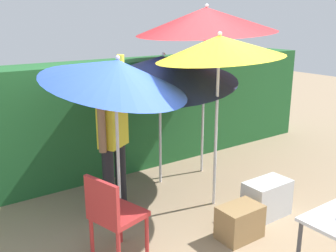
{
  "coord_description": "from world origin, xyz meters",
  "views": [
    {
      "loc": [
        -2.45,
        -3.17,
        2.3
      ],
      "look_at": [
        0.0,
        0.3,
        1.1
      ],
      "focal_mm": 41.18,
      "sensor_mm": 36.0,
      "label": 1
    }
  ],
  "objects_px": {
    "person_vendor": "(113,137)",
    "chair_plastic": "(113,213)",
    "umbrella_rainbow": "(206,20)",
    "umbrella_yellow": "(219,47)",
    "umbrella_orange": "(117,73)",
    "cooler_box": "(267,199)",
    "crate_cardboard": "(240,222)",
    "umbrella_navy": "(162,69)"
  },
  "relations": [
    {
      "from": "person_vendor",
      "to": "chair_plastic",
      "type": "distance_m",
      "value": 1.16
    },
    {
      "from": "umbrella_rainbow",
      "to": "chair_plastic",
      "type": "relative_size",
      "value": 2.82
    },
    {
      "from": "chair_plastic",
      "to": "umbrella_yellow",
      "type": "bearing_deg",
      "value": 11.77
    },
    {
      "from": "umbrella_orange",
      "to": "person_vendor",
      "type": "distance_m",
      "value": 0.85
    },
    {
      "from": "cooler_box",
      "to": "chair_plastic",
      "type": "bearing_deg",
      "value": 172.39
    },
    {
      "from": "chair_plastic",
      "to": "crate_cardboard",
      "type": "distance_m",
      "value": 1.4
    },
    {
      "from": "umbrella_navy",
      "to": "cooler_box",
      "type": "xyz_separation_m",
      "value": [
        0.47,
        -1.53,
        -1.41
      ]
    },
    {
      "from": "umbrella_yellow",
      "to": "person_vendor",
      "type": "bearing_deg",
      "value": 150.03
    },
    {
      "from": "umbrella_orange",
      "to": "crate_cardboard",
      "type": "xyz_separation_m",
      "value": [
        0.85,
        -1.08,
        -1.55
      ]
    },
    {
      "from": "umbrella_rainbow",
      "to": "person_vendor",
      "type": "xyz_separation_m",
      "value": [
        -1.66,
        -0.3,
        -1.33
      ]
    },
    {
      "from": "person_vendor",
      "to": "chair_plastic",
      "type": "bearing_deg",
      "value": -118.44
    },
    {
      "from": "umbrella_orange",
      "to": "crate_cardboard",
      "type": "relative_size",
      "value": 4.45
    },
    {
      "from": "umbrella_navy",
      "to": "crate_cardboard",
      "type": "xyz_separation_m",
      "value": [
        -0.14,
        -1.69,
        -1.45
      ]
    },
    {
      "from": "person_vendor",
      "to": "chair_plastic",
      "type": "xyz_separation_m",
      "value": [
        -0.52,
        -0.95,
        -0.42
      ]
    },
    {
      "from": "umbrella_rainbow",
      "to": "umbrella_orange",
      "type": "height_order",
      "value": "umbrella_rainbow"
    },
    {
      "from": "umbrella_yellow",
      "to": "cooler_box",
      "type": "bearing_deg",
      "value": -62.14
    },
    {
      "from": "umbrella_orange",
      "to": "chair_plastic",
      "type": "relative_size",
      "value": 2.36
    },
    {
      "from": "crate_cardboard",
      "to": "chair_plastic",
      "type": "bearing_deg",
      "value": 162.23
    },
    {
      "from": "chair_plastic",
      "to": "person_vendor",
      "type": "bearing_deg",
      "value": 61.56
    },
    {
      "from": "chair_plastic",
      "to": "cooler_box",
      "type": "height_order",
      "value": "chair_plastic"
    },
    {
      "from": "umbrella_navy",
      "to": "crate_cardboard",
      "type": "relative_size",
      "value": 4.44
    },
    {
      "from": "umbrella_rainbow",
      "to": "umbrella_orange",
      "type": "distance_m",
      "value": 1.91
    },
    {
      "from": "umbrella_rainbow",
      "to": "chair_plastic",
      "type": "bearing_deg",
      "value": -150.04
    },
    {
      "from": "umbrella_yellow",
      "to": "umbrella_navy",
      "type": "height_order",
      "value": "umbrella_yellow"
    },
    {
      "from": "person_vendor",
      "to": "crate_cardboard",
      "type": "relative_size",
      "value": 3.99
    },
    {
      "from": "umbrella_rainbow",
      "to": "cooler_box",
      "type": "distance_m",
      "value": 2.55
    },
    {
      "from": "umbrella_navy",
      "to": "chair_plastic",
      "type": "bearing_deg",
      "value": -138.49
    },
    {
      "from": "umbrella_navy",
      "to": "crate_cardboard",
      "type": "distance_m",
      "value": 2.23
    },
    {
      "from": "umbrella_navy",
      "to": "crate_cardboard",
      "type": "bearing_deg",
      "value": -94.9
    },
    {
      "from": "umbrella_yellow",
      "to": "cooler_box",
      "type": "distance_m",
      "value": 1.87
    },
    {
      "from": "umbrella_orange",
      "to": "umbrella_navy",
      "type": "xyz_separation_m",
      "value": [
        1.0,
        0.61,
        -0.1
      ]
    },
    {
      "from": "umbrella_yellow",
      "to": "crate_cardboard",
      "type": "bearing_deg",
      "value": -111.98
    },
    {
      "from": "umbrella_orange",
      "to": "chair_plastic",
      "type": "distance_m",
      "value": 1.46
    },
    {
      "from": "umbrella_orange",
      "to": "cooler_box",
      "type": "height_order",
      "value": "umbrella_orange"
    },
    {
      "from": "umbrella_rainbow",
      "to": "cooler_box",
      "type": "bearing_deg",
      "value": -100.27
    },
    {
      "from": "chair_plastic",
      "to": "umbrella_orange",
      "type": "bearing_deg",
      "value": 56.43
    },
    {
      "from": "umbrella_rainbow",
      "to": "cooler_box",
      "type": "relative_size",
      "value": 4.44
    },
    {
      "from": "chair_plastic",
      "to": "crate_cardboard",
      "type": "xyz_separation_m",
      "value": [
        1.29,
        -0.41,
        -0.33
      ]
    },
    {
      "from": "umbrella_rainbow",
      "to": "chair_plastic",
      "type": "xyz_separation_m",
      "value": [
        -2.18,
        -1.26,
        -1.75
      ]
    },
    {
      "from": "umbrella_orange",
      "to": "umbrella_yellow",
      "type": "relative_size",
      "value": 0.96
    },
    {
      "from": "umbrella_orange",
      "to": "person_vendor",
      "type": "height_order",
      "value": "umbrella_orange"
    },
    {
      "from": "umbrella_rainbow",
      "to": "umbrella_navy",
      "type": "xyz_separation_m",
      "value": [
        -0.74,
        0.02,
        -0.63
      ]
    }
  ]
}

